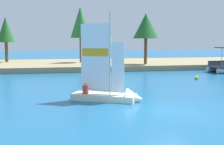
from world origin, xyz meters
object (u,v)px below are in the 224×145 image
at_px(shoreline_tree_centre, 105,35).
at_px(shoreline_tree_left, 6,30).
at_px(shoreline_tree_midleft, 80,22).
at_px(channel_buoy, 196,78).
at_px(sailboat, 115,94).
at_px(shoreline_tree_midright, 146,26).

bearing_deg(shoreline_tree_centre, shoreline_tree_left, 155.04).
distance_m(shoreline_tree_midleft, shoreline_tree_centre, 4.78).
height_order(shoreline_tree_left, channel_buoy, shoreline_tree_left).
height_order(shoreline_tree_midleft, sailboat, shoreline_tree_midleft).
distance_m(shoreline_tree_centre, shoreline_tree_midright, 5.38).
bearing_deg(shoreline_tree_left, shoreline_tree_midright, -22.81).
distance_m(shoreline_tree_midleft, shoreline_tree_midright, 9.32).
relative_size(shoreline_tree_centre, sailboat, 0.92).
bearing_deg(shoreline_tree_centre, shoreline_tree_midleft, 130.79).
bearing_deg(shoreline_tree_centre, shoreline_tree_midright, -16.85).
distance_m(shoreline_tree_centre, channel_buoy, 14.53).
xyz_separation_m(sailboat, channel_buoy, (9.59, 8.13, -0.23)).
xyz_separation_m(shoreline_tree_left, shoreline_tree_midright, (18.21, -7.66, 0.35)).
distance_m(shoreline_tree_left, shoreline_tree_midright, 19.76).
distance_m(shoreline_tree_left, shoreline_tree_midleft, 10.71).
relative_size(shoreline_tree_centre, channel_buoy, 14.60).
distance_m(sailboat, channel_buoy, 12.57).
xyz_separation_m(shoreline_tree_left, shoreline_tree_centre, (13.18, -6.13, -0.81)).
bearing_deg(channel_buoy, shoreline_tree_midleft, 121.72).
xyz_separation_m(shoreline_tree_centre, shoreline_tree_midright, (5.03, -1.52, 1.16)).
xyz_separation_m(shoreline_tree_left, sailboat, (10.31, -26.46, -4.73)).
bearing_deg(shoreline_tree_midleft, shoreline_tree_midright, -31.59).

